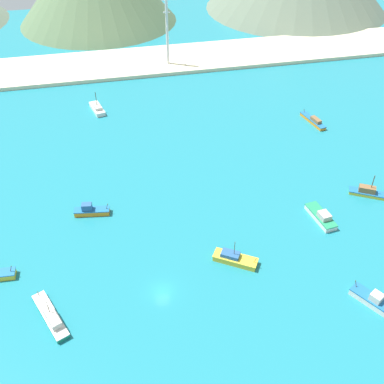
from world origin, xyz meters
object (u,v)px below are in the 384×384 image
fishing_boat_3 (91,211)px  fishing_boat_5 (313,121)px  fishing_boat_2 (97,109)px  fishing_boat_7 (371,299)px  fishing_boat_9 (234,259)px  fishing_boat_1 (51,317)px  fishing_boat_8 (370,193)px  radio_tower (167,34)px  fishing_boat_6 (321,216)px

fishing_boat_3 → fishing_boat_5: bearing=22.4°
fishing_boat_2 → fishing_boat_3: bearing=-94.9°
fishing_boat_7 → fishing_boat_9: fishing_boat_9 is taller
fishing_boat_7 → fishing_boat_9: 25.22m
fishing_boat_1 → fishing_boat_3: bearing=73.2°
fishing_boat_5 → fishing_boat_8: fishing_boat_8 is taller
fishing_boat_2 → fishing_boat_7: 90.57m
fishing_boat_1 → fishing_boat_5: 87.59m
fishing_boat_9 → radio_tower: bearing=88.0°
fishing_boat_3 → fishing_boat_6: 49.17m
fishing_boat_6 → fishing_boat_7: fishing_boat_7 is taller
fishing_boat_1 → fishing_boat_5: size_ratio=1.09×
fishing_boat_7 → fishing_boat_9: size_ratio=0.86×
fishing_boat_6 → fishing_boat_7: 22.08m
fishing_boat_1 → radio_tower: 105.51m
fishing_boat_6 → radio_tower: 86.76m
fishing_boat_3 → radio_tower: radio_tower is taller
fishing_boat_9 → radio_tower: radio_tower is taller
fishing_boat_1 → fishing_boat_5: bearing=36.4°
fishing_boat_1 → fishing_boat_6: (55.54, 13.93, 0.01)m
fishing_boat_7 → fishing_boat_8: fishing_boat_8 is taller
fishing_boat_2 → fishing_boat_6: 72.33m
fishing_boat_2 → fishing_boat_7: bearing=-61.6°
fishing_boat_3 → fishing_boat_2: bearing=85.1°
fishing_boat_3 → fishing_boat_8: fishing_boat_8 is taller
fishing_boat_1 → fishing_boat_7: (54.88, -8.14, 0.10)m
fishing_boat_2 → fishing_boat_8: fishing_boat_2 is taller
fishing_boat_5 → fishing_boat_9: fishing_boat_9 is taller
fishing_boat_6 → fishing_boat_9: size_ratio=1.03×
fishing_boat_9 → fishing_boat_2: bearing=108.9°
fishing_boat_3 → fishing_boat_8: size_ratio=0.79×
fishing_boat_5 → radio_tower: radio_tower is taller
fishing_boat_5 → fishing_boat_9: 58.43m
fishing_boat_8 → fishing_boat_9: 37.93m
fishing_boat_6 → fishing_boat_8: (14.29, 5.19, -0.04)m
fishing_boat_6 → radio_tower: (-18.18, 84.17, 10.55)m
radio_tower → fishing_boat_8: bearing=-67.7°
fishing_boat_2 → fishing_boat_8: size_ratio=0.86×
fishing_boat_2 → fishing_boat_8: 78.19m
fishing_boat_3 → fishing_boat_7: size_ratio=1.05×
fishing_boat_1 → fishing_boat_9: fishing_boat_9 is taller
fishing_boat_8 → fishing_boat_9: size_ratio=1.14×
fishing_boat_3 → fishing_boat_7: fishing_boat_3 is taller
fishing_boat_5 → fishing_boat_7: fishing_boat_7 is taller
fishing_boat_5 → fishing_boat_9: bearing=-128.5°
fishing_boat_1 → fishing_boat_7: 55.48m
fishing_boat_2 → fishing_boat_8: bearing=-42.1°
fishing_boat_2 → fishing_boat_5: fishing_boat_2 is taller
fishing_boat_2 → fishing_boat_6: (43.77, -57.58, 0.02)m
fishing_boat_3 → fishing_boat_9: bearing=-37.1°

